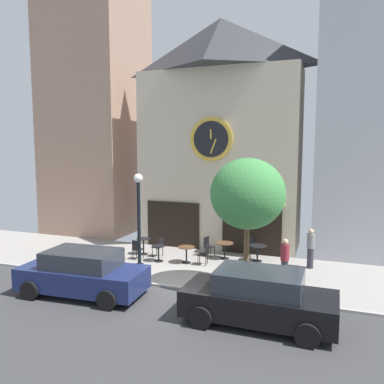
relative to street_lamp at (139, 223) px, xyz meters
The scene contains 19 objects.
ground_plane 3.23m from the street_lamp, 42.60° to the right, with size 29.22×11.93×0.13m.
clock_building 7.08m from the street_lamp, 73.48° to the left, with size 8.01×4.20×11.39m.
neighbor_building_left 10.91m from the street_lamp, 133.39° to the left, with size 5.13×4.94×15.53m.
street_lamp is the anchor object (origin of this frame).
street_tree 4.63m from the street_lamp, ahead, with size 2.62×2.36×4.67m.
cafe_table_near_door 3.05m from the street_lamp, 113.83° to the left, with size 0.66×0.66×0.77m.
cafe_table_center 2.28m from the street_lamp, 87.59° to the left, with size 0.60×0.60×0.72m.
cafe_table_center_left 2.72m from the street_lamp, 54.54° to the left, with size 0.73×0.73×0.73m.
cafe_table_center_right 4.33m from the street_lamp, 48.07° to the left, with size 0.80×0.80×0.75m.
cafe_table_leftmost 5.45m from the street_lamp, 37.15° to the left, with size 0.80×0.80×0.72m.
cafe_chair_mid_row 3.21m from the street_lamp, 40.81° to the left, with size 0.44×0.44×0.90m.
cafe_chair_left_end 2.77m from the street_lamp, 95.53° to the left, with size 0.47×0.47×0.90m.
cafe_chair_under_awning 5.59m from the street_lamp, 46.04° to the left, with size 0.57×0.57×0.90m.
cafe_chair_facing_street 4.02m from the street_lamp, 59.93° to the left, with size 0.50×0.50×0.90m.
cafe_chair_near_tree 2.36m from the street_lamp, 121.31° to the left, with size 0.40×0.40×0.90m.
pedestrian_grey 7.18m from the street_lamp, 24.79° to the left, with size 0.45×0.45×1.67m.
pedestrian_maroon 5.80m from the street_lamp, ahead, with size 0.44×0.44×1.67m.
parked_car_navy 3.12m from the street_lamp, 104.54° to the right, with size 4.40×2.22×1.55m.
parked_car_black 6.18m from the street_lamp, 28.29° to the right, with size 4.33×2.07×1.55m.
Camera 1 is at (5.31, -12.19, 5.00)m, focal length 35.85 mm.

